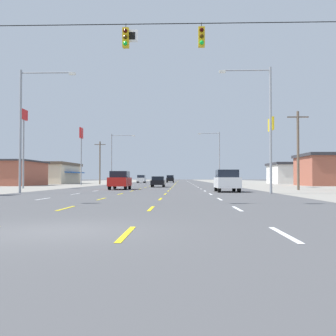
{
  "coord_description": "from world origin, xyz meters",
  "views": [
    {
      "loc": [
        2.97,
        -9.59,
        1.25
      ],
      "look_at": [
        0.47,
        68.62,
        3.16
      ],
      "focal_mm": 43.65,
      "sensor_mm": 36.0,
      "label": 1
    }
  ],
  "objects_px": {
    "pole_sign_left_row_2": "(81,142)",
    "suv_far_right_nearest": "(227,180)",
    "streetlight_right_row_0": "(265,120)",
    "streetlight_right_row_1": "(217,154)",
    "sedan_center_turn_mid": "(158,182)",
    "pole_sign_left_row_1": "(24,130)",
    "streetlight_left_row_0": "(26,121)",
    "pole_sign_right_row_1": "(271,133)",
    "streetlight_left_row_1": "(114,155)",
    "suv_center_turn_far": "(170,179)",
    "suv_inner_left_near": "(120,180)",
    "suv_far_left_midfar": "(141,179)"
  },
  "relations": [
    {
      "from": "suv_far_right_nearest",
      "to": "streetlight_right_row_0",
      "type": "distance_m",
      "value": 6.82
    },
    {
      "from": "suv_far_right_nearest",
      "to": "sedan_center_turn_mid",
      "type": "bearing_deg",
      "value": 110.9
    },
    {
      "from": "pole_sign_left_row_1",
      "to": "pole_sign_left_row_2",
      "type": "xyz_separation_m",
      "value": [
        1.09,
        23.77,
        0.62
      ]
    },
    {
      "from": "streetlight_left_row_1",
      "to": "streetlight_right_row_1",
      "type": "relative_size",
      "value": 0.97
    },
    {
      "from": "pole_sign_left_row_1",
      "to": "streetlight_right_row_1",
      "type": "bearing_deg",
      "value": 48.02
    },
    {
      "from": "suv_center_turn_far",
      "to": "streetlight_left_row_1",
      "type": "height_order",
      "value": "streetlight_left_row_1"
    },
    {
      "from": "pole_sign_left_row_1",
      "to": "streetlight_right_row_0",
      "type": "relative_size",
      "value": 0.93
    },
    {
      "from": "suv_inner_left_near",
      "to": "sedan_center_turn_mid",
      "type": "distance_m",
      "value": 12.36
    },
    {
      "from": "suv_far_left_midfar",
      "to": "streetlight_right_row_0",
      "type": "xyz_separation_m",
      "value": [
        16.81,
        -69.92,
        4.85
      ]
    },
    {
      "from": "pole_sign_left_row_2",
      "to": "streetlight_left_row_1",
      "type": "xyz_separation_m",
      "value": [
        5.1,
        4.69,
        -2.02
      ]
    },
    {
      "from": "suv_far_right_nearest",
      "to": "pole_sign_left_row_1",
      "type": "distance_m",
      "value": 26.23
    },
    {
      "from": "streetlight_left_row_1",
      "to": "streetlight_right_row_1",
      "type": "xyz_separation_m",
      "value": [
        19.41,
        0.0,
        0.13
      ]
    },
    {
      "from": "pole_sign_left_row_1",
      "to": "suv_far_left_midfar",
      "type": "bearing_deg",
      "value": 80.88
    },
    {
      "from": "pole_sign_left_row_1",
      "to": "suv_inner_left_near",
      "type": "bearing_deg",
      "value": -18.4
    },
    {
      "from": "sedan_center_turn_mid",
      "to": "streetlight_right_row_1",
      "type": "height_order",
      "value": "streetlight_right_row_1"
    },
    {
      "from": "pole_sign_left_row_1",
      "to": "streetlight_left_row_1",
      "type": "relative_size",
      "value": 0.99
    },
    {
      "from": "streetlight_left_row_0",
      "to": "pole_sign_right_row_1",
      "type": "bearing_deg",
      "value": 41.11
    },
    {
      "from": "streetlight_right_row_1",
      "to": "streetlight_right_row_0",
      "type": "bearing_deg",
      "value": -90.01
    },
    {
      "from": "pole_sign_left_row_1",
      "to": "pole_sign_right_row_1",
      "type": "distance_m",
      "value": 31.37
    },
    {
      "from": "suv_far_right_nearest",
      "to": "suv_far_left_midfar",
      "type": "bearing_deg",
      "value": 102.13
    },
    {
      "from": "suv_inner_left_near",
      "to": "suv_center_turn_far",
      "type": "bearing_deg",
      "value": 86.77
    },
    {
      "from": "suv_center_turn_far",
      "to": "pole_sign_left_row_1",
      "type": "height_order",
      "value": "pole_sign_left_row_1"
    },
    {
      "from": "suv_inner_left_near",
      "to": "streetlight_right_row_1",
      "type": "height_order",
      "value": "streetlight_right_row_1"
    },
    {
      "from": "suv_inner_left_near",
      "to": "suv_center_turn_far",
      "type": "relative_size",
      "value": 1.0
    },
    {
      "from": "suv_inner_left_near",
      "to": "pole_sign_right_row_1",
      "type": "xyz_separation_m",
      "value": [
        18.53,
        10.27,
        6.2
      ]
    },
    {
      "from": "suv_far_left_midfar",
      "to": "suv_far_right_nearest",
      "type": "bearing_deg",
      "value": -77.87
    },
    {
      "from": "streetlight_left_row_0",
      "to": "streetlight_left_row_1",
      "type": "bearing_deg",
      "value": 89.99
    },
    {
      "from": "streetlight_left_row_1",
      "to": "suv_inner_left_near",
      "type": "bearing_deg",
      "value": -79.51
    },
    {
      "from": "suv_center_turn_far",
      "to": "suv_far_right_nearest",
      "type": "bearing_deg",
      "value": -84.48
    },
    {
      "from": "suv_center_turn_far",
      "to": "streetlight_left_row_0",
      "type": "xyz_separation_m",
      "value": [
        -9.74,
        -76.78,
        4.86
      ]
    },
    {
      "from": "suv_far_right_nearest",
      "to": "suv_inner_left_near",
      "type": "xyz_separation_m",
      "value": [
        -10.74,
        7.16,
        0.0
      ]
    },
    {
      "from": "sedan_center_turn_mid",
      "to": "pole_sign_left_row_2",
      "type": "relative_size",
      "value": 0.44
    },
    {
      "from": "pole_sign_left_row_2",
      "to": "suv_far_right_nearest",
      "type": "bearing_deg",
      "value": -58.01
    },
    {
      "from": "suv_far_right_nearest",
      "to": "streetlight_left_row_0",
      "type": "xyz_separation_m",
      "value": [
        -16.76,
        -4.0,
        4.86
      ]
    },
    {
      "from": "suv_inner_left_near",
      "to": "suv_center_turn_far",
      "type": "xyz_separation_m",
      "value": [
        3.71,
        65.62,
        0.0
      ]
    },
    {
      "from": "streetlight_left_row_0",
      "to": "streetlight_right_row_0",
      "type": "distance_m",
      "value": 19.41
    },
    {
      "from": "pole_sign_left_row_1",
      "to": "streetlight_right_row_1",
      "type": "distance_m",
      "value": 38.3
    },
    {
      "from": "pole_sign_right_row_1",
      "to": "streetlight_right_row_1",
      "type": "bearing_deg",
      "value": 103.02
    },
    {
      "from": "streetlight_left_row_0",
      "to": "streetlight_right_row_0",
      "type": "relative_size",
      "value": 0.99
    },
    {
      "from": "pole_sign_right_row_1",
      "to": "pole_sign_left_row_1",
      "type": "bearing_deg",
      "value": -168.58
    },
    {
      "from": "sedan_center_turn_mid",
      "to": "suv_far_left_midfar",
      "type": "xyz_separation_m",
      "value": [
        -6.9,
        46.9,
        0.27
      ]
    },
    {
      "from": "pole_sign_right_row_1",
      "to": "streetlight_right_row_1",
      "type": "xyz_separation_m",
      "value": [
        -5.14,
        22.24,
        -1.51
      ]
    },
    {
      "from": "suv_inner_left_near",
      "to": "streetlight_right_row_0",
      "type": "relative_size",
      "value": 0.48
    },
    {
      "from": "pole_sign_left_row_2",
      "to": "pole_sign_right_row_1",
      "type": "relative_size",
      "value": 1.11
    },
    {
      "from": "suv_far_left_midfar",
      "to": "sedan_center_turn_mid",
      "type": "bearing_deg",
      "value": -81.63
    },
    {
      "from": "suv_inner_left_near",
      "to": "sedan_center_turn_mid",
      "type": "xyz_separation_m",
      "value": [
        3.47,
        11.86,
        -0.27
      ]
    },
    {
      "from": "streetlight_right_row_0",
      "to": "streetlight_right_row_1",
      "type": "relative_size",
      "value": 1.03
    },
    {
      "from": "sedan_center_turn_mid",
      "to": "suv_far_right_nearest",
      "type": "bearing_deg",
      "value": -69.1
    },
    {
      "from": "sedan_center_turn_mid",
      "to": "streetlight_left_row_0",
      "type": "distance_m",
      "value": 25.43
    },
    {
      "from": "pole_sign_left_row_2",
      "to": "sedan_center_turn_mid",
      "type": "bearing_deg",
      "value": -47.58
    }
  ]
}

